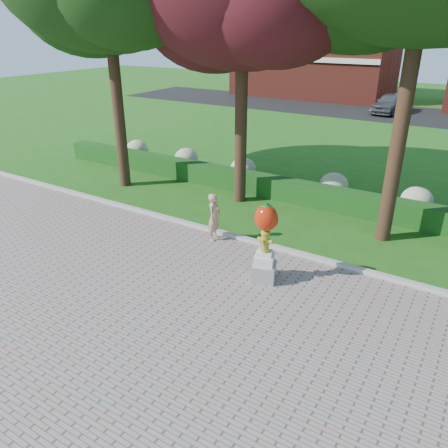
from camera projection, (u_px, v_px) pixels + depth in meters
name	position (u px, v px, depth m)	size (l,w,h in m)	color
ground	(191.00, 287.00, 11.25)	(100.00, 100.00, 0.00)	#225715
walkway	(66.00, 385.00, 8.15)	(40.00, 14.00, 0.04)	gray
curb	(247.00, 240.00, 13.54)	(40.00, 0.18, 0.15)	#ADADA5
lawn_hedge	(299.00, 192.00, 16.50)	(24.00, 0.70, 0.80)	#144313
hydrangea_row	(323.00, 184.00, 16.94)	(20.10, 1.10, 0.99)	#A1AA82
street	(408.00, 115.00, 32.90)	(50.00, 8.00, 0.02)	black
building_left	(315.00, 56.00, 40.89)	(14.00, 8.00, 7.00)	maroon
hydrant_sculpture	(265.00, 240.00, 11.03)	(0.75, 0.75, 2.18)	gray
woman	(214.00, 217.00, 13.39)	(0.55, 0.36, 1.50)	tan
parked_car	(390.00, 103.00, 33.14)	(1.76, 4.39, 1.49)	#45494E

